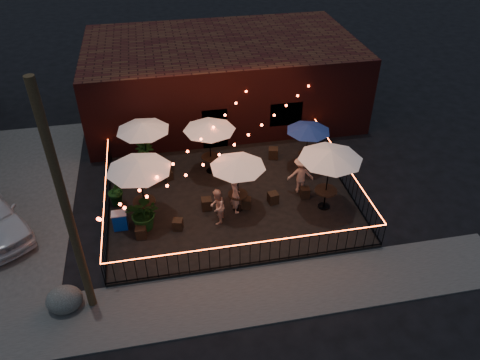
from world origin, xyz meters
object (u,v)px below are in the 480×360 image
object	(u,v)px
cafe_table_0	(139,166)
boulder	(64,300)
cafe_table_1	(143,127)
cooler	(120,221)
cafe_table_3	(209,127)
cafe_table_5	(308,128)
cafe_table_4	(331,155)
utility_pole	(67,210)
cafe_table_2	(238,164)

from	to	relation	value
cafe_table_0	boulder	world-z (taller)	cafe_table_0
cafe_table_0	cafe_table_1	size ratio (longest dim) A/B	1.04
cooler	cafe_table_0	bearing A→B (deg)	25.19
cafe_table_3	cafe_table_5	xyz separation A→B (m)	(4.31, -0.44, -0.31)
cafe_table_4	cafe_table_5	distance (m)	3.05
cooler	boulder	bearing A→B (deg)	-116.09
cafe_table_0	cafe_table_5	distance (m)	7.68
utility_pole	cooler	world-z (taller)	utility_pole
cafe_table_1	cafe_table_4	bearing A→B (deg)	-29.18
cafe_table_3	boulder	xyz separation A→B (m)	(-5.72, -6.62, -2.05)
cafe_table_1	boulder	distance (m)	7.93
cafe_table_1	boulder	size ratio (longest dim) A/B	2.80
utility_pole	cooler	bearing A→B (deg)	75.40
cafe_table_3	cooler	world-z (taller)	cafe_table_3
cafe_table_1	cafe_table_4	size ratio (longest dim) A/B	0.99
cafe_table_1	cafe_table_3	size ratio (longest dim) A/B	1.14
cafe_table_2	cafe_table_5	xyz separation A→B (m)	(3.63, 2.45, -0.23)
boulder	cafe_table_4	bearing A→B (deg)	17.80
cafe_table_1	cafe_table_3	bearing A→B (deg)	-9.23
cafe_table_3	boulder	distance (m)	8.98
cafe_table_3	boulder	bearing A→B (deg)	-130.85
cafe_table_1	cafe_table_2	distance (m)	4.82
cafe_table_4	cafe_table_5	bearing A→B (deg)	87.44
utility_pole	cafe_table_5	xyz separation A→B (m)	(9.20, 6.19, -1.87)
cafe_table_0	boulder	size ratio (longest dim) A/B	2.90
cafe_table_5	boulder	bearing A→B (deg)	-148.37
cafe_table_1	cooler	size ratio (longest dim) A/B	3.79
cafe_table_5	cafe_table_4	bearing A→B (deg)	-92.56
cooler	boulder	world-z (taller)	cooler
cafe_table_0	cafe_table_1	distance (m)	3.19
cafe_table_2	cafe_table_4	bearing A→B (deg)	-9.07
utility_pole	cafe_table_3	bearing A→B (deg)	53.60
cafe_table_5	cafe_table_1	bearing A→B (deg)	172.86
cafe_table_2	cafe_table_3	distance (m)	2.96
cafe_table_0	cafe_table_2	world-z (taller)	cafe_table_0
utility_pole	cafe_table_2	xyz separation A→B (m)	(5.57, 3.75, -1.64)
cafe_table_0	cafe_table_2	xyz separation A→B (m)	(3.69, -0.16, -0.27)
cafe_table_1	cooler	xyz separation A→B (m)	(-1.20, -3.63, -1.95)
cafe_table_1	cooler	bearing A→B (deg)	-108.24
cafe_table_0	cafe_table_3	distance (m)	4.06
utility_pole	cafe_table_4	size ratio (longest dim) A/B	2.76
cafe_table_0	cafe_table_4	distance (m)	7.22
cafe_table_2	boulder	bearing A→B (deg)	-149.76
cafe_table_4	utility_pole	bearing A→B (deg)	-160.61
cafe_table_4	boulder	world-z (taller)	cafe_table_4
cafe_table_0	cafe_table_5	xyz separation A→B (m)	(7.32, 2.29, -0.50)
cafe_table_2	cafe_table_5	world-z (taller)	cafe_table_2
utility_pole	cafe_table_3	size ratio (longest dim) A/B	3.18
utility_pole	cafe_table_4	bearing A→B (deg)	19.39
cafe_table_4	boulder	size ratio (longest dim) A/B	2.85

